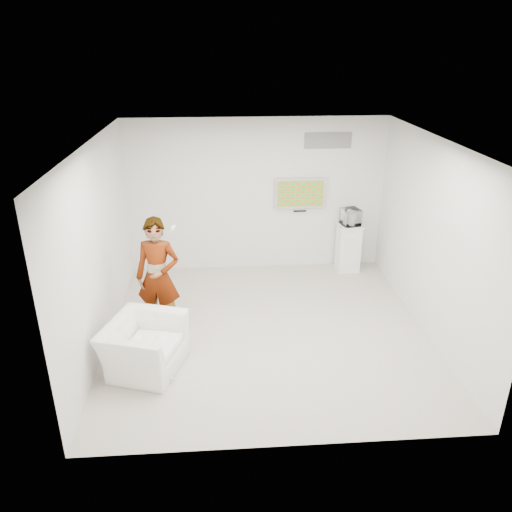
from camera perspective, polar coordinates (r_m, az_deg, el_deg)
name	(u,v)px	position (r m, az deg, el deg)	size (l,w,h in m)	color
room	(269,244)	(7.42, 1.46, 1.42)	(5.01, 5.01, 3.00)	#B1AEA2
tv	(300,193)	(9.81, 5.06, 7.16)	(1.00, 0.08, 0.60)	#BABABF
logo_decal	(328,141)	(9.71, 8.22, 12.92)	(0.90, 0.02, 0.30)	slate
person	(158,277)	(7.81, -11.13, -2.33)	(0.69, 0.45, 1.88)	white
armchair	(144,346)	(7.25, -12.68, -9.95)	(1.10, 0.96, 0.72)	white
pedestal	(348,247)	(10.13, 10.48, 0.99)	(0.47, 0.47, 0.96)	white
floor_uplight	(351,260)	(10.41, 10.76, -0.48)	(0.17, 0.17, 0.27)	silver
vitrine	(350,217)	(9.91, 10.75, 4.42)	(0.32, 0.32, 0.32)	white
console	(350,219)	(9.93, 10.73, 4.17)	(0.05, 0.17, 0.24)	white
wii_remote	(173,228)	(7.59, -9.44, 3.19)	(0.04, 0.15, 0.04)	white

